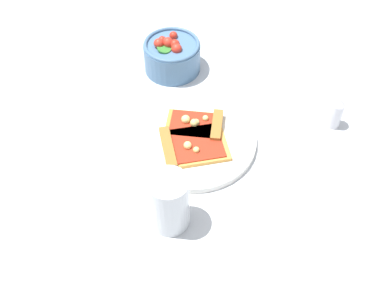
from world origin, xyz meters
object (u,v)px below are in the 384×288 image
pizza_slice_far (199,125)px  pepper_shaker (336,112)px  soda_glass (169,203)px  plate (192,140)px  pizza_slice_near (189,146)px  paper_napkin (67,254)px  salad_bowl (172,55)px

pizza_slice_far → pepper_shaker: size_ratio=1.64×
soda_glass → pizza_slice_far: bearing=177.1°
plate → pizza_slice_far: 0.03m
plate → pizza_slice_far: bearing=163.8°
pizza_slice_far → pepper_shaker: (-0.08, 0.27, 0.01)m
pizza_slice_near → paper_napkin: 0.30m
salad_bowl → pizza_slice_far: bearing=27.3°
paper_napkin → pizza_slice_near: bearing=148.6°
plate → salad_bowl: (-0.22, -0.09, 0.03)m
pizza_slice_near → pizza_slice_far: 0.06m
paper_napkin → pizza_slice_far: bearing=152.1°
salad_bowl → paper_napkin: size_ratio=1.13×
plate → pizza_slice_near: size_ratio=1.67×
pizza_slice_far → pepper_shaker: pepper_shaker is taller
plate → soda_glass: size_ratio=2.25×
salad_bowl → soda_glass: size_ratio=1.13×
soda_glass → pepper_shaker: (-0.29, 0.28, -0.02)m
pizza_slice_far → salad_bowl: salad_bowl is taller
paper_napkin → pepper_shaker: (-0.39, 0.44, 0.03)m
pepper_shaker → soda_glass: bearing=-43.8°
pizza_slice_far → paper_napkin: pizza_slice_far is taller
soda_glass → paper_napkin: soda_glass is taller
salad_bowl → plate: bearing=22.3°
pizza_slice_near → salad_bowl: size_ratio=1.20×
plate → salad_bowl: 0.24m
soda_glass → pepper_shaker: bearing=136.2°
salad_bowl → soda_glass: 0.42m
pizza_slice_near → soda_glass: (0.16, -0.00, 0.03)m
pizza_slice_far → soda_glass: soda_glass is taller
soda_glass → salad_bowl: bearing=-168.0°
plate → pepper_shaker: bearing=110.4°
pizza_slice_near → salad_bowl: bearing=-160.0°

